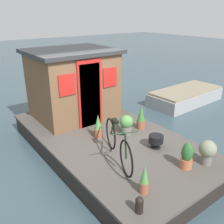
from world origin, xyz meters
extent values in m
plane|color=#384C54|center=(0.00, 0.00, 0.00)|extent=(60.00, 60.00, 0.00)
cube|color=#4C4742|center=(0.00, 0.00, 0.48)|extent=(5.54, 2.95, 0.06)
cube|color=black|center=(0.00, 0.00, 0.22)|extent=(5.43, 2.89, 0.45)
cube|color=brown|center=(1.67, 0.00, 1.43)|extent=(1.79, 2.15, 1.85)
cube|color=#28282B|center=(1.67, 0.00, 2.40)|extent=(1.99, 2.35, 0.10)
cube|color=#19334C|center=(0.75, 0.00, 1.36)|extent=(0.04, 0.60, 1.70)
cube|color=red|center=(0.75, 0.00, 1.41)|extent=(0.03, 0.72, 1.80)
cube|color=red|center=(0.75, -0.64, 1.76)|extent=(0.03, 0.44, 0.52)
cube|color=red|center=(0.75, 0.64, 1.76)|extent=(0.03, 0.44, 0.52)
torus|color=black|center=(-1.53, 0.67, 0.86)|extent=(0.68, 0.29, 0.71)
torus|color=black|center=(-0.54, 0.29, 0.86)|extent=(0.68, 0.29, 0.71)
cylinder|color=black|center=(-1.00, 0.47, 1.09)|extent=(0.94, 0.39, 0.49)
cylinder|color=black|center=(-1.16, 0.53, 1.31)|extent=(0.61, 0.26, 0.07)
cylinder|color=black|center=(-0.70, 0.35, 1.08)|extent=(0.36, 0.17, 0.45)
cylinder|color=black|center=(-1.49, 0.66, 1.09)|extent=(0.13, 0.08, 0.46)
cube|color=black|center=(-0.86, 0.41, 1.32)|extent=(0.22, 0.16, 0.06)
cylinder|color=black|center=(-1.45, 0.64, 1.35)|extent=(0.20, 0.48, 0.02)
cylinder|color=#935138|center=(-0.20, -0.96, 0.62)|extent=(0.22, 0.22, 0.23)
cone|color=#387533|center=(-0.20, -0.96, 0.95)|extent=(0.20, 0.20, 0.43)
cylinder|color=#935138|center=(-2.11, 0.75, 0.61)|extent=(0.16, 0.16, 0.21)
cone|color=#4C8942|center=(-2.11, 0.75, 0.89)|extent=(0.14, 0.14, 0.35)
cylinder|color=#B2603D|center=(-2.07, -0.44, 0.61)|extent=(0.24, 0.24, 0.20)
ellipsoid|color=#2D602D|center=(-2.07, -0.44, 0.85)|extent=(0.23, 0.23, 0.42)
cylinder|color=slate|center=(-0.21, -0.45, 0.62)|extent=(0.27, 0.27, 0.22)
ellipsoid|color=#4C8942|center=(-0.21, -0.45, 0.84)|extent=(0.34, 0.34, 0.33)
cylinder|color=#935138|center=(0.06, 0.23, 0.62)|extent=(0.20, 0.20, 0.23)
cone|color=#4C8942|center=(0.06, 0.23, 0.92)|extent=(0.18, 0.18, 0.37)
cylinder|color=slate|center=(-2.23, -0.87, 0.62)|extent=(0.22, 0.22, 0.22)
sphere|color=gray|center=(-2.23, -0.87, 0.86)|extent=(0.35, 0.35, 0.35)
cylinder|color=black|center=(-1.15, -0.54, 0.72)|extent=(0.34, 0.34, 0.17)
cylinder|color=black|center=(-1.15, -0.54, 0.57)|extent=(0.04, 0.04, 0.13)
cylinder|color=black|center=(-1.15, -0.54, 0.52)|extent=(0.24, 0.24, 0.02)
cylinder|color=black|center=(-2.40, 1.13, 0.62)|extent=(0.13, 0.13, 0.21)
sphere|color=black|center=(-2.40, 1.13, 0.72)|extent=(0.13, 0.13, 0.13)
cube|color=#99999E|center=(1.25, -4.76, 0.24)|extent=(1.49, 3.21, 0.48)
cube|color=gray|center=(1.25, -4.76, 0.52)|extent=(1.43, 3.08, 0.08)
camera|label=1|loc=(-4.56, 3.28, 3.40)|focal=39.99mm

